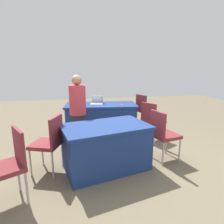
{
  "coord_description": "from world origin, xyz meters",
  "views": [
    {
      "loc": [
        0.7,
        3.45,
        1.73
      ],
      "look_at": [
        0.0,
        0.02,
        0.9
      ],
      "focal_mm": 30.36,
      "sensor_mm": 36.0,
      "label": 1
    }
  ],
  "objects": [
    {
      "name": "scissors_red",
      "position": [
        -0.52,
        -1.25,
        0.78
      ],
      "size": [
        0.06,
        0.18,
        0.01
      ],
      "primitive_type": "cube",
      "rotation": [
        0.0,
        0.0,
        1.43
      ],
      "color": "red",
      "rests_on": "table_foreground"
    },
    {
      "name": "chair_aisle",
      "position": [
        -0.88,
        0.38,
        0.56
      ],
      "size": [
        0.52,
        0.52,
        0.96
      ],
      "rotation": [
        0.0,
        0.0,
        1.79
      ],
      "color": "#9E9993",
      "rests_on": "ground"
    },
    {
      "name": "table_mid_left",
      "position": [
        0.2,
        0.45,
        0.39
      ],
      "size": [
        1.59,
        1.17,
        0.78
      ],
      "rotation": [
        0.0,
        0.0,
        0.22
      ],
      "color": "navy",
      "rests_on": "ground"
    },
    {
      "name": "chair_tucked_left",
      "position": [
        1.12,
        0.39,
        0.56
      ],
      "size": [
        0.57,
        0.57,
        0.97
      ],
      "rotation": [
        0.0,
        0.0,
        4.36
      ],
      "color": "#9E9993",
      "rests_on": "ground"
    },
    {
      "name": "chair_tucked_right",
      "position": [
        1.53,
        1.06,
        0.57
      ],
      "size": [
        0.6,
        0.6,
        0.98
      ],
      "rotation": [
        0.0,
        0.0,
        -1.07
      ],
      "color": "#9E9993",
      "rests_on": "ground"
    },
    {
      "name": "yarn_ball",
      "position": [
        0.49,
        -1.46,
        0.84
      ],
      "size": [
        0.13,
        0.13,
        0.13
      ],
      "primitive_type": "sphere",
      "color": "gray",
      "rests_on": "table_foreground"
    },
    {
      "name": "person_organiser",
      "position": [
        0.63,
        -0.47,
        0.88
      ],
      "size": [
        0.48,
        0.48,
        1.58
      ],
      "rotation": [
        0.0,
        0.0,
        5.52
      ],
      "color": "#26262D",
      "rests_on": "ground"
    },
    {
      "name": "chair_by_pillar",
      "position": [
        -1.07,
        -0.57,
        0.54
      ],
      "size": [
        0.6,
        0.6,
        0.94
      ],
      "rotation": [
        0.0,
        0.0,
        2.06
      ],
      "color": "#9E9993",
      "rests_on": "ground"
    },
    {
      "name": "chair_near_front",
      "position": [
        -1.29,
        -1.64,
        0.56
      ],
      "size": [
        0.57,
        0.57,
        0.97
      ],
      "rotation": [
        0.0,
        0.0,
        1.95
      ],
      "color": "#9E9993",
      "rests_on": "ground"
    },
    {
      "name": "table_foreground",
      "position": [
        0.01,
        -1.44,
        0.39
      ],
      "size": [
        1.94,
        1.04,
        0.78
      ],
      "rotation": [
        0.0,
        0.0,
        -0.12
      ],
      "color": "navy",
      "rests_on": "ground"
    },
    {
      "name": "ground_plane",
      "position": [
        0.0,
        0.0,
        0.0
      ],
      "size": [
        14.4,
        14.4,
        0.0
      ],
      "primitive_type": "plane",
      "color": "brown"
    },
    {
      "name": "laptop_silver",
      "position": [
        0.11,
        -1.5,
        0.82
      ],
      "size": [
        0.38,
        0.36,
        0.21
      ],
      "rotation": [
        0.0,
        0.0,
        -0.25
      ],
      "color": "silver",
      "rests_on": "table_foreground"
    }
  ]
}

